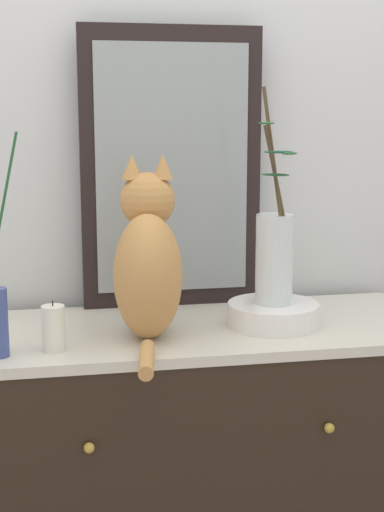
# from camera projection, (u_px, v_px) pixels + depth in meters

# --- Properties ---
(wall_back) EXTENTS (4.40, 0.08, 2.60)m
(wall_back) POSITION_uv_depth(u_px,v_px,m) (171.00, 146.00, 2.11)
(wall_back) COLOR silver
(wall_back) RESTS_ON ground_plane
(sideboard) EXTENTS (1.25, 0.51, 0.86)m
(sideboard) POSITION_uv_depth(u_px,v_px,m) (192.00, 483.00, 1.97)
(sideboard) COLOR black
(sideboard) RESTS_ON ground_plane
(mirror_leaning) EXTENTS (0.49, 0.03, 0.76)m
(mirror_leaning) POSITION_uv_depth(u_px,v_px,m) (172.00, 169.00, 2.02)
(mirror_leaning) COLOR black
(mirror_leaning) RESTS_ON sideboard
(cat_sitting) EXTENTS (0.20, 0.44, 0.43)m
(cat_sitting) POSITION_uv_depth(u_px,v_px,m) (148.00, 262.00, 1.77)
(cat_sitting) COLOR #B98249
(cat_sitting) RESTS_ON sideboard
(bowl_porcelain) EXTENTS (0.23, 0.23, 0.06)m
(bowl_porcelain) POSITION_uv_depth(u_px,v_px,m) (273.00, 314.00, 1.88)
(bowl_porcelain) COLOR white
(bowl_porcelain) RESTS_ON sideboard
(vase_glass_clear) EXTENTS (0.11, 0.17, 0.53)m
(vase_glass_clear) POSITION_uv_depth(u_px,v_px,m) (274.00, 254.00, 1.85)
(vase_glass_clear) COLOR silver
(vase_glass_clear) RESTS_ON bowl_porcelain
(candle_pillar) EXTENTS (0.05, 0.05, 0.12)m
(candle_pillar) POSITION_uv_depth(u_px,v_px,m) (54.00, 328.00, 1.68)
(candle_pillar) COLOR silver
(candle_pillar) RESTS_ON sideboard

